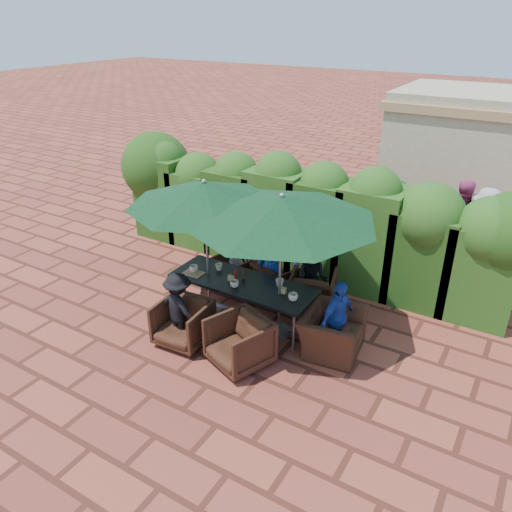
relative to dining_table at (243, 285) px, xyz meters
The scene contains 31 objects.
ground 0.68m from the dining_table, 131.15° to the right, with size 80.00×80.00×0.00m, color brown.
dining_table is the anchor object (origin of this frame).
umbrella_left 1.68m from the dining_table, behind, with size 2.57×2.57×2.46m.
umbrella_right 1.70m from the dining_table, ahead, with size 2.98×2.98×2.46m.
chair_far_left 1.21m from the dining_table, 134.23° to the left, with size 0.68×0.63×0.70m, color black.
chair_far_mid 1.05m from the dining_table, 83.42° to the left, with size 0.73×0.68×0.75m, color black.
chair_far_right 1.33m from the dining_table, 47.85° to the left, with size 0.78×0.73×0.80m, color black.
chair_near_left 1.19m from the dining_table, 113.66° to the right, with size 0.78×0.73×0.81m, color black.
chair_near_right 1.24m from the dining_table, 59.94° to the right, with size 0.82×0.77×0.84m, color black.
chair_end_right 1.68m from the dining_table, ahead, with size 1.02×0.67×0.89m, color black.
adult_far_left 1.34m from the dining_table, 128.81° to the left, with size 0.60×0.36×1.22m, color white.
adult_far_mid 0.87m from the dining_table, 85.51° to the left, with size 0.51×0.42×1.42m, color #1B3B96.
adult_far_right 1.27m from the dining_table, 47.30° to the left, with size 0.58×0.35×1.20m, color black.
adult_near_left 1.18m from the dining_table, 117.37° to the right, with size 0.78×0.36×1.22m, color black.
adult_end_right 1.75m from the dining_table, ahead, with size 0.74×0.37×1.26m, color #1B3B96.
child_left 1.17m from the dining_table, 112.06° to the left, with size 0.29×0.24×0.81m, color #C44586.
child_right 1.25m from the dining_table, 67.62° to the left, with size 0.27×0.22×0.76m, color #9C52B3.
pedestrian_a 4.40m from the dining_table, 72.44° to the left, with size 1.50×0.53×1.60m, color green.
pedestrian_b 5.05m from the dining_table, 58.70° to the left, with size 0.87×0.53×1.81m, color #C44586.
pedestrian_c 5.28m from the dining_table, 53.68° to the left, with size 1.10×0.51×1.72m, color #9C9CA5.
cup_a 0.94m from the dining_table, behind, with size 0.16×0.16×0.12m, color beige.
cup_b 0.62m from the dining_table, 166.29° to the left, with size 0.13×0.13×0.12m, color beige.
cup_c 0.26m from the dining_table, 94.65° to the right, with size 0.15×0.15×0.12m, color beige.
cup_d 0.66m from the dining_table, 17.08° to the left, with size 0.14×0.14×0.13m, color beige.
cup_e 1.02m from the dining_table, ahead, with size 0.16×0.16×0.12m, color beige.
ketchup_bottle 0.22m from the dining_table, 169.79° to the left, with size 0.04×0.04×0.17m, color #B20C0A.
sauce_bottle 0.19m from the dining_table, 117.21° to the left, with size 0.04×0.04×0.17m, color #4C230C.
serving_tray 0.91m from the dining_table, 167.23° to the right, with size 0.35×0.25×0.02m, color #966948.
number_block_left 0.23m from the dining_table, 157.96° to the right, with size 0.12×0.06×0.10m, color tan.
number_block_right 0.77m from the dining_table, ahead, with size 0.12×0.06×0.10m, color tan.
hedge_wall 2.33m from the dining_table, 92.40° to the left, with size 9.10×1.60×2.42m.
Camera 1 is at (4.08, -6.11, 4.88)m, focal length 35.00 mm.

